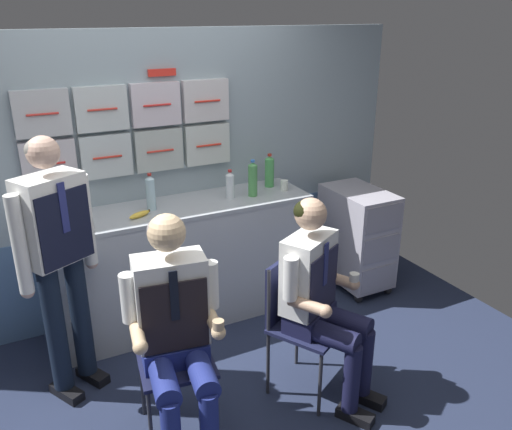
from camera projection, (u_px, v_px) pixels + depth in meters
ground at (228, 410)px, 3.23m from camera, size 4.80×4.80×0.04m
galley_bulkhead at (148, 180)px, 3.97m from camera, size 4.20×0.14×2.15m
galley_counter at (183, 263)px, 4.01m from camera, size 1.97×0.53×0.93m
service_trolley at (357, 235)px, 4.51m from camera, size 0.40×0.65×0.87m
folding_chair_left at (172, 340)px, 2.96m from camera, size 0.46×0.46×0.87m
crew_member_left at (175, 324)px, 2.75m from camera, size 0.52×0.67×1.32m
folding_chair_right at (296, 310)px, 3.25m from camera, size 0.54×0.54×0.87m
crew_member_right at (321, 293)px, 3.10m from camera, size 0.59×0.68×1.28m
crew_member_standing at (58, 250)px, 3.06m from camera, size 0.47×0.38×1.64m
water_bottle_tall at (230, 185)px, 3.96m from camera, size 0.06×0.06×0.22m
water_bottle_blue_cap at (151, 193)px, 3.72m from camera, size 0.07×0.07×0.27m
sparkling_bottle_green at (253, 179)px, 4.00m from camera, size 0.07×0.07×0.28m
water_bottle_short at (269, 171)px, 4.22m from camera, size 0.07×0.07×0.27m
paper_cup_tan at (284, 185)px, 4.16m from camera, size 0.06×0.06×0.08m
paper_cup_blue at (79, 222)px, 3.42m from camera, size 0.07×0.07×0.09m
snack_banana at (140, 215)px, 3.62m from camera, size 0.17×0.10×0.04m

